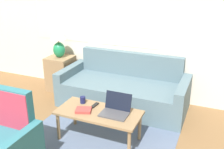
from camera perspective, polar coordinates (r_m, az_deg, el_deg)
name	(u,v)px	position (r m, az deg, el deg)	size (l,w,h in m)	color
wall_back	(98,21)	(4.77, -3.13, 11.62)	(6.36, 0.06, 2.60)	silver
rug	(114,121)	(4.02, 0.37, -10.05)	(1.97, 1.98, 0.01)	slate
couch	(124,90)	(4.40, 2.61, -3.47)	(2.08, 0.90, 0.84)	slate
side_table	(61,73)	(5.06, -11.06, 0.26)	(0.45, 0.45, 0.65)	#937551
table_lamp	(58,40)	(4.88, -11.59, 7.39)	(0.30, 0.30, 0.56)	#1E8451
coffee_table	(99,115)	(3.44, -2.91, -8.73)	(1.09, 0.51, 0.42)	#8E704C
laptop	(116,109)	(3.34, 0.81, -7.59)	(0.35, 0.30, 0.24)	#47474C
cup_navy	(83,100)	(3.62, -6.38, -5.51)	(0.07, 0.07, 0.09)	#191E4C
book_red	(83,110)	(3.42, -6.24, -7.72)	(0.24, 0.21, 0.04)	#B23D38
tv_remote	(95,105)	(3.55, -3.77, -6.70)	(0.06, 0.15, 0.02)	black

